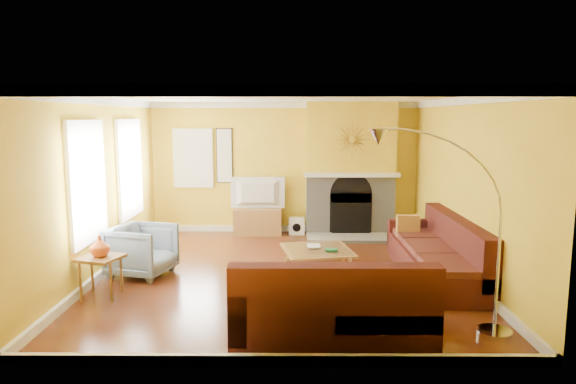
{
  "coord_description": "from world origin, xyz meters",
  "views": [
    {
      "loc": [
        0.13,
        -7.66,
        2.4
      ],
      "look_at": [
        0.08,
        0.4,
        1.22
      ],
      "focal_mm": 32.0,
      "sensor_mm": 36.0,
      "label": 1
    }
  ],
  "objects_px": {
    "side_table": "(101,276)",
    "armchair": "(142,250)",
    "coffee_table": "(317,261)",
    "sectional_sofa": "(361,258)",
    "media_console": "(258,221)",
    "arc_lamp": "(443,235)"
  },
  "relations": [
    {
      "from": "media_console",
      "to": "arc_lamp",
      "type": "xyz_separation_m",
      "value": [
        2.32,
        -4.93,
        0.87
      ]
    },
    {
      "from": "arc_lamp",
      "to": "side_table",
      "type": "bearing_deg",
      "value": 163.73
    },
    {
      "from": "sectional_sofa",
      "to": "side_table",
      "type": "relative_size",
      "value": 7.2
    },
    {
      "from": "coffee_table",
      "to": "sectional_sofa",
      "type": "bearing_deg",
      "value": -50.86
    },
    {
      "from": "armchair",
      "to": "side_table",
      "type": "height_order",
      "value": "armchair"
    },
    {
      "from": "media_console",
      "to": "armchair",
      "type": "bearing_deg",
      "value": -119.65
    },
    {
      "from": "arc_lamp",
      "to": "media_console",
      "type": "bearing_deg",
      "value": 115.22
    },
    {
      "from": "side_table",
      "to": "arc_lamp",
      "type": "xyz_separation_m",
      "value": [
        4.19,
        -1.22,
        0.86
      ]
    },
    {
      "from": "armchair",
      "to": "side_table",
      "type": "bearing_deg",
      "value": 178.21
    },
    {
      "from": "coffee_table",
      "to": "side_table",
      "type": "relative_size",
      "value": 1.81
    },
    {
      "from": "sectional_sofa",
      "to": "coffee_table",
      "type": "distance_m",
      "value": 0.95
    },
    {
      "from": "coffee_table",
      "to": "arc_lamp",
      "type": "xyz_separation_m",
      "value": [
        1.23,
        -2.25,
        0.94
      ]
    },
    {
      "from": "coffee_table",
      "to": "armchair",
      "type": "height_order",
      "value": "armchair"
    },
    {
      "from": "armchair",
      "to": "side_table",
      "type": "xyz_separation_m",
      "value": [
        -0.29,
        -0.93,
        -0.11
      ]
    },
    {
      "from": "coffee_table",
      "to": "arc_lamp",
      "type": "distance_m",
      "value": 2.73
    },
    {
      "from": "coffee_table",
      "to": "side_table",
      "type": "height_order",
      "value": "side_table"
    },
    {
      "from": "coffee_table",
      "to": "armchair",
      "type": "bearing_deg",
      "value": -177.95
    },
    {
      "from": "sectional_sofa",
      "to": "armchair",
      "type": "bearing_deg",
      "value": 169.26
    },
    {
      "from": "side_table",
      "to": "armchair",
      "type": "bearing_deg",
      "value": 72.7
    },
    {
      "from": "sectional_sofa",
      "to": "arc_lamp",
      "type": "bearing_deg",
      "value": -66.93
    },
    {
      "from": "sectional_sofa",
      "to": "arc_lamp",
      "type": "height_order",
      "value": "arc_lamp"
    },
    {
      "from": "media_console",
      "to": "coffee_table",
      "type": "bearing_deg",
      "value": -67.92
    }
  ]
}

